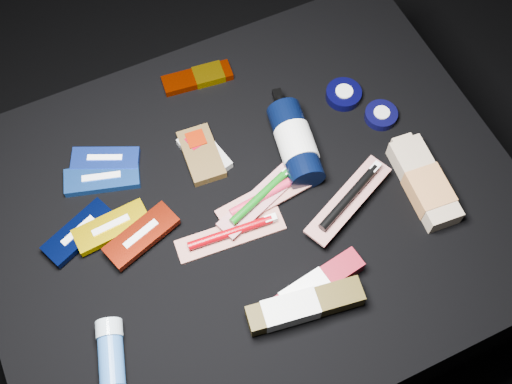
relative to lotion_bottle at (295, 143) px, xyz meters
name	(u,v)px	position (x,y,z in m)	size (l,w,h in m)	color
ground	(252,277)	(-0.12, -0.07, -0.43)	(3.00, 3.00, 0.00)	black
cloth_table	(252,245)	(-0.12, -0.07, -0.23)	(0.98, 0.78, 0.40)	black
luna_bar_0	(102,179)	(-0.35, 0.10, -0.03)	(0.15, 0.09, 0.02)	#1C4FB1
luna_bar_1	(106,159)	(-0.33, 0.13, -0.02)	(0.13, 0.10, 0.02)	#1939B3
luna_bar_2	(79,232)	(-0.42, 0.01, -0.02)	(0.14, 0.10, 0.02)	black
luna_bar_3	(112,227)	(-0.37, -0.01, -0.02)	(0.14, 0.06, 0.02)	#DEB500
luna_bar_4	(142,236)	(-0.33, -0.05, -0.02)	(0.15, 0.09, 0.02)	#681406
clif_bar_0	(200,152)	(-0.16, 0.07, -0.02)	(0.07, 0.12, 0.02)	#4D3819
clif_bar_1	(203,152)	(-0.16, 0.07, -0.02)	(0.08, 0.12, 0.02)	#A3A39D
power_bar	(201,77)	(-0.09, 0.23, -0.03)	(0.14, 0.06, 0.02)	#691400
lotion_bottle	(295,143)	(0.00, 0.00, 0.00)	(0.09, 0.22, 0.07)	black
cream_tin_upper	(344,94)	(0.15, 0.07, -0.02)	(0.07, 0.07, 0.02)	black
cream_tin_lower	(381,115)	(0.19, 0.00, -0.02)	(0.06, 0.06, 0.02)	black
bodywash_bottle	(425,184)	(0.18, -0.17, -0.01)	(0.08, 0.19, 0.04)	tan
deodorant_stick	(111,352)	(-0.44, -0.22, -0.01)	(0.07, 0.11, 0.04)	#27579B
toothbrush_pack_0	(232,233)	(-0.18, -0.11, -0.03)	(0.20, 0.06, 0.02)	#B2AAA7
toothbrush_pack_1	(270,194)	(-0.08, -0.07, -0.02)	(0.21, 0.07, 0.02)	#BAB2AD
toothbrush_pack_2	(262,196)	(-0.10, -0.07, -0.01)	(0.19, 0.11, 0.02)	beige
toothbrush_pack_3	(350,198)	(0.04, -0.14, 0.00)	(0.20, 0.13, 0.02)	#B3ACA7
toothpaste_carton_red	(312,288)	(-0.10, -0.26, -0.02)	(0.18, 0.07, 0.03)	maroon
toothpaste_carton_green	(300,307)	(-0.13, -0.28, -0.01)	(0.20, 0.07, 0.04)	#352A0A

